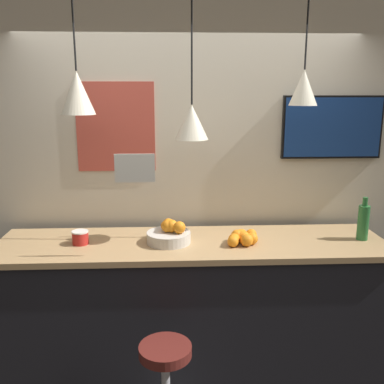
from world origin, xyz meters
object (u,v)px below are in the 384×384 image
object	(u,v)px
fruit_bowl	(169,234)
spread_jar	(80,237)
mounted_tv	(332,127)
juice_bottle	(363,222)

from	to	relation	value
fruit_bowl	spread_jar	bearing A→B (deg)	-179.81
fruit_bowl	mounted_tv	world-z (taller)	mounted_tv
juice_bottle	spread_jar	bearing A→B (deg)	180.00
juice_bottle	mounted_tv	size ratio (longest dim) A/B	0.40
fruit_bowl	juice_bottle	world-z (taller)	juice_bottle
juice_bottle	spread_jar	distance (m)	1.94
fruit_bowl	spread_jar	size ratio (longest dim) A/B	2.69
spread_jar	mounted_tv	world-z (taller)	mounted_tv
spread_jar	juice_bottle	bearing A→B (deg)	-0.00
spread_jar	mounted_tv	xyz separation A→B (m)	(1.83, 0.41, 0.70)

